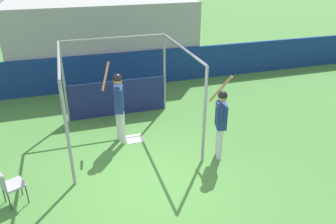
{
  "coord_description": "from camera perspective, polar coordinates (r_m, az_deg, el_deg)",
  "views": [
    {
      "loc": [
        -1.43,
        -5.62,
        4.54
      ],
      "look_at": [
        0.72,
        1.3,
        1.05
      ],
      "focal_mm": 35.0,
      "sensor_mm": 36.0,
      "label": 1
    }
  ],
  "objects": [
    {
      "name": "player_batter",
      "position": [
        8.42,
        -8.6,
        1.88
      ],
      "size": [
        0.57,
        0.97,
        2.05
      ],
      "rotation": [
        0.0,
        0.0,
        1.36
      ],
      "color": "silver",
      "rests_on": "ground"
    },
    {
      "name": "batting_cage",
      "position": [
        9.41,
        -8.32,
        4.02
      ],
      "size": [
        3.08,
        3.24,
        2.43
      ],
      "color": "gray",
      "rests_on": "ground"
    },
    {
      "name": "outfield_wall",
      "position": [
        12.37,
        -9.85,
        7.06
      ],
      "size": [
        24.0,
        0.12,
        1.31
      ],
      "color": "navy",
      "rests_on": "ground"
    },
    {
      "name": "bleacher_section",
      "position": [
        13.74,
        -11.16,
        12.46
      ],
      "size": [
        7.05,
        3.2,
        2.99
      ],
      "color": "#9E9E99",
      "rests_on": "ground"
    },
    {
      "name": "folding_chair",
      "position": [
        7.23,
        -26.12,
        -11.12
      ],
      "size": [
        0.53,
        0.53,
        0.84
      ],
      "rotation": [
        0.0,
        0.0,
        -1.14
      ],
      "color": "#99999E",
      "rests_on": "ground"
    },
    {
      "name": "player_waiting",
      "position": [
        7.82,
        9.19,
        -1.07
      ],
      "size": [
        0.49,
        0.78,
        2.03
      ],
      "rotation": [
        0.0,
        0.0,
        1.29
      ],
      "color": "silver",
      "rests_on": "ground"
    },
    {
      "name": "home_plate",
      "position": [
        8.99,
        -5.86,
        -4.66
      ],
      "size": [
        0.44,
        0.44,
        0.02
      ],
      "color": "white",
      "rests_on": "ground"
    },
    {
      "name": "ground_plane",
      "position": [
        7.37,
        -2.43,
        -12.34
      ],
      "size": [
        60.0,
        60.0,
        0.0
      ],
      "primitive_type": "plane",
      "color": "#477F38"
    }
  ]
}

